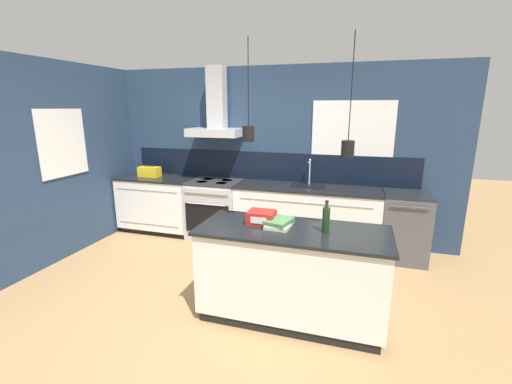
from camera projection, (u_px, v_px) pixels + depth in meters
name	position (u px, v px, depth m)	size (l,w,h in m)	color
ground_plane	(217.00, 299.00, 3.69)	(16.00, 16.00, 0.00)	#A87F51
wall_back	(264.00, 151.00, 5.23)	(5.60, 2.17, 2.60)	navy
wall_left	(71.00, 160.00, 4.70)	(0.08, 3.80, 2.60)	navy
counter_run_left	(159.00, 204.00, 5.64)	(1.24, 0.64, 0.91)	black
counter_run_sink	(306.00, 217.00, 4.95)	(2.06, 0.64, 1.29)	black
oven_range	(215.00, 209.00, 5.35)	(0.81, 0.66, 0.91)	#B5B5BA
dishwasher	(404.00, 226.00, 4.58)	(0.59, 0.65, 0.91)	#4C4C51
kitchen_island	(292.00, 273.00, 3.28)	(1.78, 0.75, 0.91)	black
bottle_on_island	(326.00, 219.00, 3.06)	(0.07, 0.07, 0.30)	#193319
book_stack	(279.00, 223.00, 3.23)	(0.26, 0.32, 0.07)	beige
red_supply_box	(261.00, 217.00, 3.32)	(0.26, 0.22, 0.12)	red
yellow_toolbox	(149.00, 172.00, 5.55)	(0.34, 0.18, 0.19)	gold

